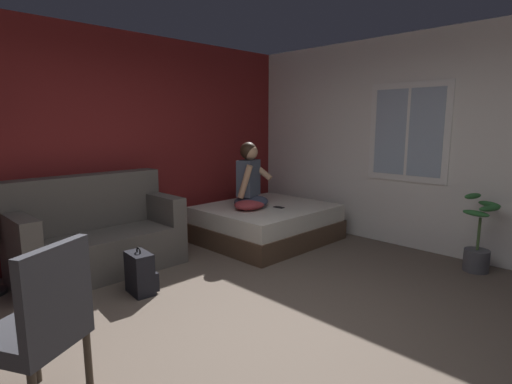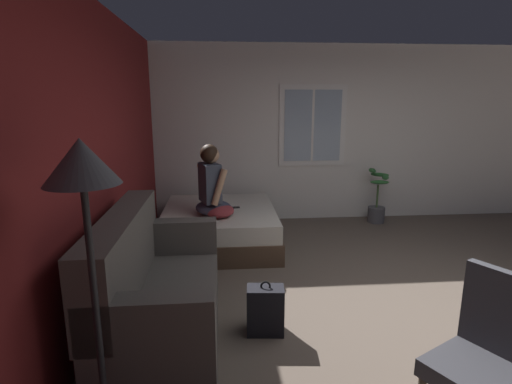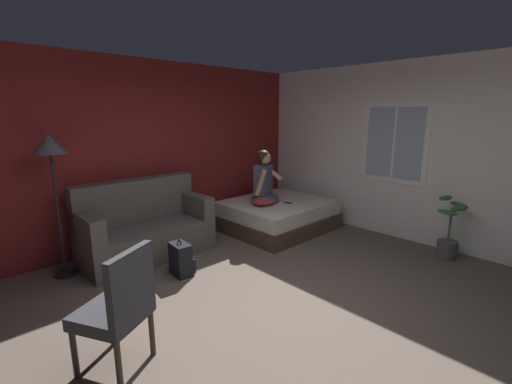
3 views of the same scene
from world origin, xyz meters
TOP-DOWN VIEW (x-y plane):
  - ground_plane at (0.00, 0.00)m, footprint 40.00×40.00m
  - wall_back_accent at (0.00, 2.91)m, footprint 11.15×0.16m
  - wall_side_with_window at (3.15, 0.01)m, footprint 0.19×7.07m
  - bed at (2.00, 1.85)m, footprint 1.71×1.49m
  - couch at (-0.15, 2.34)m, footprint 1.71×0.83m
  - side_chair at (-1.29, 0.40)m, footprint 0.62×0.62m
  - person_seated at (1.77, 1.93)m, footprint 0.64×0.59m
  - backpack at (-0.12, 1.47)m, footprint 0.25×0.31m
  - throw_pillow at (1.69, 1.85)m, footprint 0.53×0.43m
  - cell_phone at (2.04, 1.65)m, footprint 0.08×0.15m
  - floor_lamp at (-1.15, 2.46)m, footprint 0.36×0.36m
  - potted_plant at (2.77, -0.59)m, footprint 0.39×0.37m

SIDE VIEW (x-z plane):
  - ground_plane at x=0.00m, z-range 0.00..0.00m
  - backpack at x=-0.12m, z-range -0.04..0.42m
  - bed at x=2.00m, z-range 0.00..0.48m
  - potted_plant at x=2.77m, z-range -0.12..0.73m
  - couch at x=-0.15m, z-range -0.13..0.91m
  - cell_phone at x=2.04m, z-range 0.48..0.49m
  - side_chair at x=-1.29m, z-range 0.04..1.02m
  - throw_pillow at x=1.69m, z-range 0.48..0.62m
  - person_seated at x=1.77m, z-range 0.40..1.27m
  - wall_back_accent at x=0.00m, z-range 0.00..2.70m
  - wall_side_with_window at x=3.15m, z-range 0.00..2.70m
  - floor_lamp at x=-1.15m, z-range 0.58..2.28m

